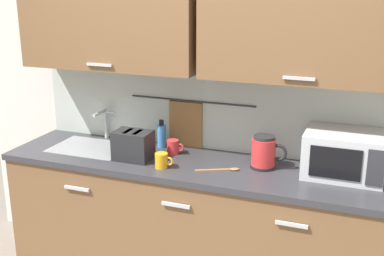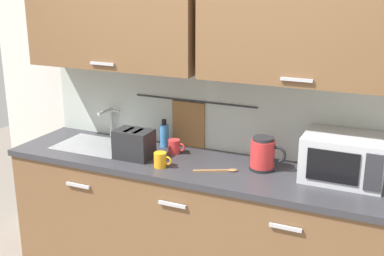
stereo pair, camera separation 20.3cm
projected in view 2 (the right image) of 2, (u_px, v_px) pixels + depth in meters
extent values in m
cube|color=brown|center=(194.00, 228.00, 3.32)|extent=(2.50, 0.60, 0.86)
cube|color=#B7B7BC|center=(78.00, 185.00, 3.24)|extent=(0.18, 0.02, 0.02)
cube|color=#B7B7BC|center=(172.00, 205.00, 2.96)|extent=(0.18, 0.02, 0.02)
cube|color=#B7B7BC|center=(285.00, 228.00, 2.69)|extent=(0.18, 0.02, 0.02)
cube|color=#333338|center=(194.00, 165.00, 3.19)|extent=(2.53, 0.63, 0.04)
cube|color=#9EA0A5|center=(94.00, 151.00, 3.53)|extent=(0.52, 0.38, 0.09)
cube|color=silver|center=(214.00, 98.00, 3.37)|extent=(3.70, 0.06, 2.50)
cube|color=beige|center=(212.00, 110.00, 3.36)|extent=(2.50, 0.01, 0.55)
cube|color=brown|center=(115.00, 15.00, 3.30)|extent=(1.23, 0.33, 0.70)
cube|color=#B7B7BC|center=(102.00, 64.00, 3.23)|extent=(0.18, 0.01, 0.02)
cube|color=brown|center=(307.00, 22.00, 2.79)|extent=(1.23, 0.33, 0.70)
cube|color=#B7B7BC|center=(296.00, 80.00, 2.72)|extent=(0.18, 0.01, 0.02)
cylinder|color=#333338|center=(194.00, 101.00, 3.39)|extent=(0.90, 0.01, 0.01)
cube|color=olive|center=(188.00, 126.00, 3.45)|extent=(0.24, 0.02, 0.34)
cylinder|color=#B2B5BA|center=(111.00, 122.00, 3.68)|extent=(0.03, 0.03, 0.22)
cylinder|color=#B2B5BA|center=(105.00, 112.00, 3.59)|extent=(0.02, 0.16, 0.02)
cube|color=#B2B5BA|center=(115.00, 111.00, 3.64)|extent=(0.07, 0.02, 0.01)
cube|color=silver|center=(344.00, 158.00, 2.88)|extent=(0.46, 0.34, 0.27)
cube|color=black|center=(333.00, 167.00, 2.75)|extent=(0.29, 0.01, 0.18)
cube|color=#2D2D33|center=(373.00, 173.00, 2.66)|extent=(0.09, 0.01, 0.21)
cylinder|color=black|center=(262.00, 168.00, 3.07)|extent=(0.16, 0.16, 0.02)
cylinder|color=red|center=(262.00, 154.00, 3.04)|extent=(0.15, 0.15, 0.17)
cylinder|color=#262628|center=(263.00, 139.00, 3.02)|extent=(0.13, 0.13, 0.02)
torus|color=black|center=(277.00, 154.00, 3.01)|extent=(0.11, 0.02, 0.11)
cylinder|color=#3F8CD8|center=(164.00, 136.00, 3.47)|extent=(0.06, 0.06, 0.16)
cylinder|color=black|center=(164.00, 122.00, 3.44)|extent=(0.03, 0.03, 0.04)
cylinder|color=orange|center=(160.00, 160.00, 3.10)|extent=(0.08, 0.08, 0.09)
torus|color=orange|center=(168.00, 161.00, 3.08)|extent=(0.06, 0.01, 0.06)
cube|color=#232326|center=(134.00, 144.00, 3.24)|extent=(0.24, 0.17, 0.19)
cube|color=black|center=(129.00, 130.00, 3.23)|extent=(0.03, 0.12, 0.01)
cube|color=black|center=(138.00, 132.00, 3.20)|extent=(0.03, 0.12, 0.01)
cube|color=black|center=(117.00, 137.00, 3.29)|extent=(0.02, 0.02, 0.02)
cylinder|color=red|center=(174.00, 146.00, 3.34)|extent=(0.08, 0.08, 0.09)
torus|color=red|center=(181.00, 147.00, 3.32)|extent=(0.06, 0.01, 0.06)
cube|color=#9E7042|center=(211.00, 171.00, 3.04)|extent=(0.20, 0.11, 0.01)
ellipsoid|color=#9E7042|center=(233.00, 170.00, 3.04)|extent=(0.07, 0.06, 0.01)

